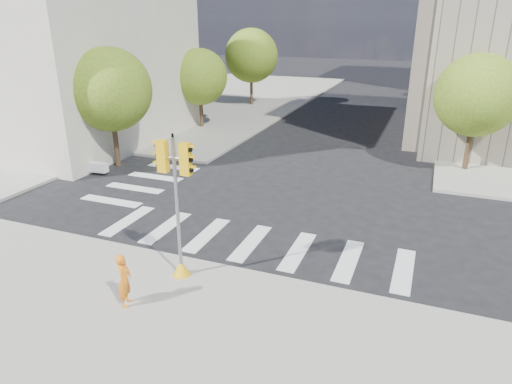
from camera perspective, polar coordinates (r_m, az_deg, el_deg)
ground at (r=18.50m, az=1.93°, el=-3.79°), size 160.00×160.00×0.00m
sidewalk_far_left at (r=49.64m, az=-10.13°, el=11.73°), size 28.00×40.00×0.15m
classical_building at (r=34.98m, az=-26.78°, el=16.70°), size 19.00×15.00×12.70m
tree_lw_near at (r=25.78m, az=-17.79°, el=12.09°), size 4.40×4.40×6.41m
tree_lw_mid at (r=34.14m, az=-7.05°, el=14.09°), size 4.00×4.00×5.77m
tree_lw_far at (r=43.10m, az=-0.59°, el=16.67°), size 4.80×4.80×6.95m
tree_re_near at (r=26.21m, az=25.90°, el=10.81°), size 4.20×4.20×6.16m
tree_re_mid at (r=38.08m, az=24.99°, el=13.96°), size 4.60×4.60×6.66m
tree_re_far at (r=50.06m, az=24.37°, el=14.72°), size 4.00×4.00×5.88m
lamp_near at (r=30.14m, az=26.61°, el=12.79°), size 0.35×0.18×8.11m
lamp_far at (r=44.06m, az=25.39°, el=14.90°), size 0.35×0.18×8.11m
traffic_signal at (r=13.93m, az=-9.72°, el=-3.32°), size 1.06×0.56×4.56m
photographer at (r=13.38m, az=-16.14°, el=-10.53°), size 0.55×0.67×1.57m
planter_wall at (r=26.92m, az=-23.41°, el=3.36°), size 6.01×0.76×0.50m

